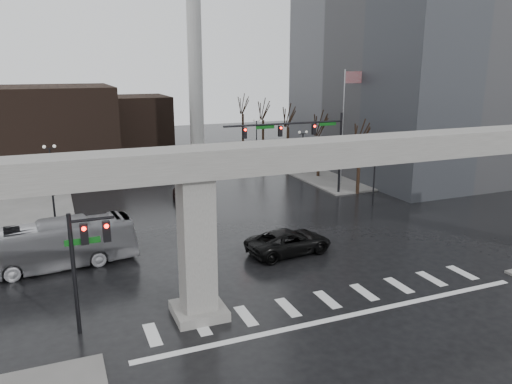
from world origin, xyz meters
TOP-DOWN VIEW (x-y plane):
  - ground at (0.00, 0.00)m, footprint 160.00×160.00m
  - sidewalk_ne at (26.00, 36.00)m, footprint 28.00×36.00m
  - elevated_guideway at (1.26, 0.00)m, footprint 48.00×2.60m
  - building_far_left at (-14.00, 42.00)m, footprint 16.00×14.00m
  - building_far_mid at (-2.00, 52.00)m, footprint 10.00×10.00m
  - smokestack at (6.00, 46.00)m, footprint 3.60×3.60m
  - signal_mast_arm at (8.99, 18.80)m, footprint 12.12×0.43m
  - signal_left_pole at (-12.25, 0.50)m, footprint 2.30×0.30m
  - flagpole_assembly at (15.29, 22.00)m, footprint 2.06×0.12m
  - lamp_right_0 at (13.50, 14.00)m, footprint 1.22×0.32m
  - lamp_right_1 at (13.50, 28.00)m, footprint 1.22×0.32m
  - lamp_right_2 at (13.50, 42.00)m, footprint 1.22×0.32m
  - lamp_left_0 at (-13.50, 14.00)m, footprint 1.22×0.32m
  - lamp_left_1 at (-13.50, 28.00)m, footprint 1.22×0.32m
  - lamp_left_2 at (-13.50, 42.00)m, footprint 1.22×0.32m
  - tree_right_0 at (14.53, 18.02)m, footprint 1.09×1.58m
  - tree_right_1 at (14.53, 26.02)m, footprint 1.09×1.61m
  - tree_right_2 at (14.53, 34.02)m, footprint 1.10×1.63m
  - tree_right_3 at (14.53, 42.02)m, footprint 1.11×1.66m
  - tree_right_4 at (14.53, 50.02)m, footprint 1.12×1.69m
  - pickup_truck at (1.09, 6.04)m, footprint 6.24×3.38m
  - city_bus at (-14.10, 9.40)m, footprint 11.07×3.49m
  - far_car at (-2.42, 21.18)m, footprint 2.39×4.63m

SIDE VIEW (x-z plane):
  - ground at x=0.00m, z-range 0.00..0.00m
  - sidewalk_ne at x=26.00m, z-range 0.00..0.15m
  - far_car at x=-2.42m, z-range 0.00..1.51m
  - pickup_truck at x=1.09m, z-range 0.00..1.66m
  - city_bus at x=-14.10m, z-range 0.00..3.03m
  - tree_right_0 at x=14.53m, z-range -0.97..6.54m
  - tree_right_1 at x=14.53m, z-range -0.99..6.69m
  - tree_right_2 at x=14.53m, z-range -1.01..6.84m
  - tree_right_3 at x=14.53m, z-range -1.03..6.99m
  - tree_right_4 at x=14.53m, z-range -1.05..7.14m
  - lamp_right_0 at x=13.50m, z-range 0.92..6.03m
  - lamp_right_1 at x=13.50m, z-range 0.92..6.03m
  - lamp_right_2 at x=13.50m, z-range 0.92..6.03m
  - lamp_left_0 at x=-13.50m, z-range 0.92..6.03m
  - lamp_left_1 at x=-13.50m, z-range 0.92..6.03m
  - lamp_left_2 at x=-13.50m, z-range 0.92..6.03m
  - building_far_mid at x=-2.00m, z-range 0.00..8.00m
  - signal_left_pole at x=-12.25m, z-range 1.07..7.07m
  - building_far_left at x=-14.00m, z-range 0.00..10.00m
  - signal_mast_arm at x=8.99m, z-range 1.83..9.83m
  - elevated_guideway at x=1.26m, z-range 2.53..11.23m
  - flagpole_assembly at x=15.29m, z-range 1.53..13.53m
  - smokestack at x=6.00m, z-range -1.65..28.35m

